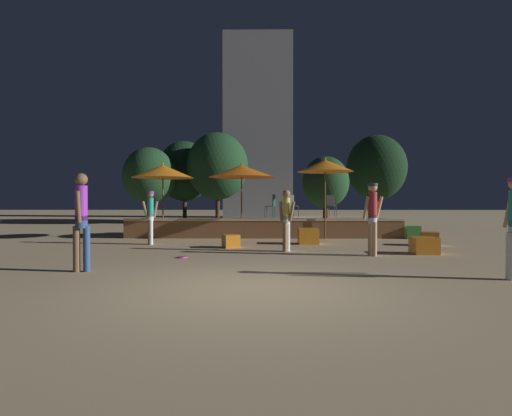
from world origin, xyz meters
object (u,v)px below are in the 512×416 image
(person_2, at_px, (286,218))
(background_tree_3, at_px, (149,176))
(bistro_chair_1, at_px, (272,204))
(person_1, at_px, (81,216))
(cube_seat_1, at_px, (424,245))
(background_tree_0, at_px, (185,171))
(person_0, at_px, (150,215))
(person_3, at_px, (373,214))
(bistro_chair_2, at_px, (292,204))
(patio_umbrella_0, at_px, (325,166))
(patio_umbrella_2, at_px, (242,171))
(frisbee_disc, at_px, (182,257))
(bistro_chair_0, at_px, (331,204))
(cube_seat_3, at_px, (231,241))
(background_tree_1, at_px, (376,168))
(patio_umbrella_1, at_px, (163,172))
(cube_seat_4, at_px, (413,232))
(cube_seat_2, at_px, (430,239))
(background_tree_2, at_px, (326,182))
(cube_seat_0, at_px, (308,236))
(background_tree_4, at_px, (218,166))

(person_2, bearing_deg, background_tree_3, 58.77)
(bistro_chair_1, bearing_deg, person_1, -10.90)
(cube_seat_1, relative_size, background_tree_0, 0.11)
(person_0, height_order, background_tree_0, background_tree_0)
(person_3, height_order, bistro_chair_2, person_3)
(patio_umbrella_0, xyz_separation_m, patio_umbrella_2, (-3.04, 0.43, -0.16))
(person_1, height_order, frisbee_disc, person_1)
(bistro_chair_0, distance_m, background_tree_3, 12.46)
(person_2, distance_m, bistro_chair_2, 5.66)
(person_1, relative_size, frisbee_disc, 8.05)
(cube_seat_3, bearing_deg, patio_umbrella_0, 40.98)
(person_1, bearing_deg, cube_seat_3, 49.54)
(bistro_chair_1, bearing_deg, cube_seat_3, -3.78)
(bistro_chair_0, relative_size, background_tree_1, 0.16)
(patio_umbrella_1, distance_m, bistro_chair_0, 6.96)
(cube_seat_4, bearing_deg, cube_seat_1, -107.31)
(cube_seat_2, bearing_deg, cube_seat_1, -116.23)
(bistro_chair_0, xyz_separation_m, background_tree_3, (-9.74, 7.59, 1.66))
(cube_seat_3, distance_m, person_1, 4.87)
(person_0, relative_size, bistro_chair_2, 1.87)
(person_2, bearing_deg, frisbee_disc, 145.71)
(bistro_chair_0, distance_m, frisbee_disc, 8.72)
(patio_umbrella_0, relative_size, bistro_chair_2, 3.26)
(cube_seat_4, bearing_deg, cube_seat_2, -98.72)
(background_tree_1, height_order, background_tree_2, background_tree_1)
(bistro_chair_0, relative_size, frisbee_disc, 3.83)
(bistro_chair_2, relative_size, background_tree_3, 0.19)
(bistro_chair_2, bearing_deg, frisbee_disc, -152.17)
(cube_seat_0, xyz_separation_m, person_1, (-4.95, -5.09, 0.81))
(bistro_chair_1, bearing_deg, background_tree_0, -139.31)
(patio_umbrella_2, xyz_separation_m, person_0, (-2.77, -2.34, -1.54))
(person_3, bearing_deg, bistro_chair_0, -15.36)
(cube_seat_4, xyz_separation_m, bistro_chair_2, (-4.27, 1.78, 1.04))
(background_tree_4, bearing_deg, person_3, -70.23)
(person_3, relative_size, background_tree_0, 0.33)
(person_1, bearing_deg, cube_seat_1, 11.43)
(patio_umbrella_1, xyz_separation_m, cube_seat_1, (7.80, -4.28, -2.24))
(background_tree_2, height_order, background_tree_3, background_tree_3)
(bistro_chair_1, bearing_deg, cube_seat_0, 37.70)
(background_tree_4, bearing_deg, cube_seat_0, -71.34)
(person_0, distance_m, person_2, 4.53)
(background_tree_2, distance_m, background_tree_3, 10.70)
(cube_seat_4, distance_m, background_tree_2, 7.25)
(background_tree_0, bearing_deg, background_tree_3, -115.20)
(person_0, relative_size, person_1, 0.89)
(bistro_chair_1, bearing_deg, person_3, 39.02)
(cube_seat_4, relative_size, person_0, 0.32)
(bistro_chair_2, bearing_deg, background_tree_4, 76.90)
(frisbee_disc, relative_size, background_tree_3, 0.05)
(patio_umbrella_2, xyz_separation_m, cube_seat_4, (6.26, -0.25, -2.25))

